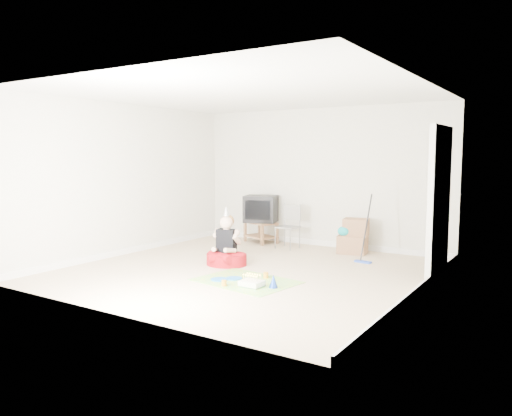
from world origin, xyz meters
The scene contains 16 objects.
ground centered at (0.00, 0.00, 0.00)m, with size 5.00×5.00×0.00m, color beige.
doorway_recess centered at (2.48, 1.20, 1.02)m, with size 0.02×0.90×2.05m, color black.
tv_stand centered at (-1.12, 2.17, 0.25)m, with size 0.76×0.63×0.41m.
crt_tv centered at (-1.12, 2.17, 0.67)m, with size 0.61×0.50×0.52m, color black.
folding_chair centered at (-0.36, 1.89, 0.40)m, with size 0.40×0.38×0.82m.
cardboard_boxes centered at (0.84, 2.10, 0.29)m, with size 0.55×0.46×0.61m.
floor_mop centered at (1.26, 1.46, 0.26)m, with size 0.28×0.37×1.09m.
book_pile centered at (2.34, 1.94, 0.04)m, with size 0.28×0.32×0.09m.
seated_woman centered at (-0.49, 0.14, 0.20)m, with size 0.76×0.76×0.93m.
party_mat centered at (0.34, -0.54, 0.00)m, with size 1.33×0.96×0.01m, color #FB3499.
birthday_cake centered at (0.56, -0.74, 0.04)m, with size 0.29×0.24×0.14m.
blue_plate_near centered at (0.13, -0.54, 0.01)m, with size 0.23×0.23×0.01m, color blue.
blue_plate_far centered at (0.00, -0.70, 0.01)m, with size 0.24×0.24×0.01m, color blue.
orange_cup_near centered at (0.49, -0.26, 0.05)m, with size 0.07×0.07×0.08m, color orange.
orange_cup_far centered at (0.25, -0.92, 0.04)m, with size 0.07×0.07×0.08m, color orange.
blue_party_hat centered at (0.84, -0.65, 0.09)m, with size 0.12×0.12×0.17m, color #183BAA.
Camera 1 is at (4.05, -6.09, 1.71)m, focal length 35.00 mm.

